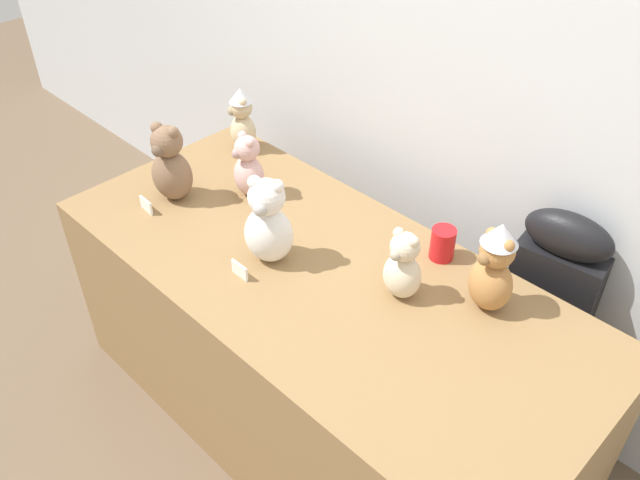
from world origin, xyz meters
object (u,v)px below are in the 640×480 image
teddy_bear_cream (403,267)px  teddy_bear_sand (242,120)px  instrument_case (542,326)px  display_table (320,350)px  teddy_bear_blush (248,167)px  party_cup_red (443,244)px  teddy_bear_mocha (170,165)px  teddy_bear_caramel (494,268)px  teddy_bear_snow (268,223)px

teddy_bear_cream → teddy_bear_sand: bearing=168.4°
teddy_bear_sand → instrument_case: bearing=34.1°
teddy_bear_sand → teddy_bear_cream: bearing=11.3°
display_table → instrument_case: 0.77m
teddy_bear_blush → party_cup_red: teddy_bear_blush is taller
instrument_case → teddy_bear_mocha: bearing=-159.6°
teddy_bear_sand → party_cup_red: size_ratio=2.40×
party_cup_red → teddy_bear_cream: bearing=-85.4°
teddy_bear_caramel → party_cup_red: teddy_bear_caramel is taller
teddy_bear_mocha → teddy_bear_cream: (0.91, 0.18, -0.03)m
teddy_bear_blush → teddy_bear_cream: size_ratio=1.03×
display_table → party_cup_red: size_ratio=17.01×
teddy_bear_sand → party_cup_red: bearing=24.3°
teddy_bear_sand → teddy_bear_mocha: bearing=-53.2°
instrument_case → teddy_bear_cream: size_ratio=4.04×
display_table → teddy_bear_blush: bearing=165.7°
party_cup_red → teddy_bear_sand: bearing=-179.9°
instrument_case → teddy_bear_blush: size_ratio=3.93×
teddy_bear_mocha → teddy_bear_cream: size_ratio=1.26×
teddy_bear_mocha → party_cup_red: size_ratio=2.71×
teddy_bear_snow → teddy_bear_caramel: bearing=-0.7°
display_table → teddy_bear_sand: bearing=156.9°
teddy_bear_cream → instrument_case: bearing=59.4°
teddy_bear_blush → display_table: bearing=-1.8°
teddy_bear_cream → display_table: bearing=-159.1°
teddy_bear_cream → teddy_bear_snow: (-0.41, -0.16, 0.03)m
teddy_bear_cream → teddy_bear_blush: bearing=178.6°
teddy_bear_mocha → teddy_bear_snow: 0.51m
teddy_bear_mocha → party_cup_red: bearing=7.3°
instrument_case → teddy_bear_sand: size_ratio=3.62×
teddy_bear_mocha → teddy_bear_snow: bearing=-15.9°
teddy_bear_cream → teddy_bear_caramel: bearing=34.9°
teddy_bear_mocha → teddy_bear_snow: size_ratio=0.97×
teddy_bear_blush → teddy_bear_caramel: 0.96m
teddy_bear_mocha → teddy_bear_cream: teddy_bear_mocha is taller
instrument_case → party_cup_red: (-0.30, -0.22, 0.32)m
instrument_case → teddy_bear_sand: (-1.29, -0.23, 0.40)m
teddy_bear_blush → teddy_bear_snow: (0.33, -0.20, 0.03)m
teddy_bear_snow → teddy_bear_caramel: (0.62, 0.31, 0.00)m
teddy_bear_blush → teddy_bear_snow: 0.39m
teddy_bear_caramel → display_table: bearing=-138.4°
teddy_bear_blush → party_cup_red: (0.72, 0.20, -0.06)m
teddy_bear_sand → teddy_bear_cream: (1.01, -0.23, -0.02)m
teddy_bear_blush → teddy_bear_snow: size_ratio=0.79×
teddy_bear_blush → teddy_bear_cream: 0.74m
teddy_bear_mocha → teddy_bear_blush: bearing=33.0°
teddy_bear_sand → teddy_bear_snow: 0.72m
display_table → instrument_case: size_ratio=1.96×
display_table → teddy_bear_snow: size_ratio=6.06×
teddy_bear_caramel → teddy_bear_mocha: bearing=-149.2°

